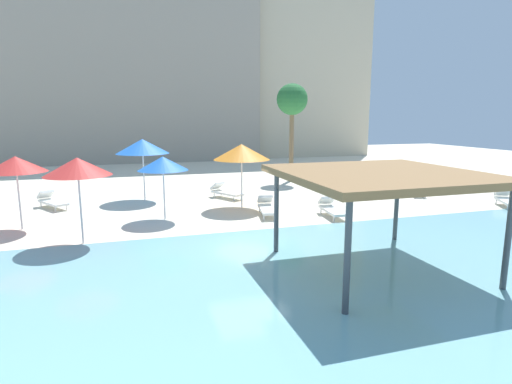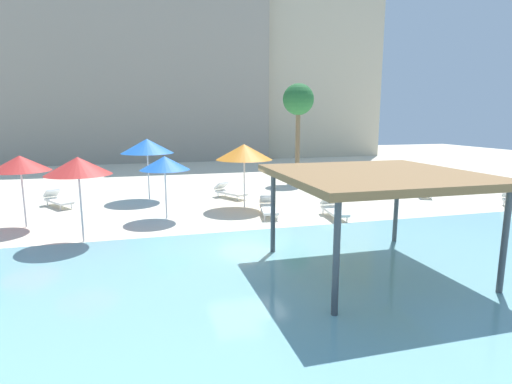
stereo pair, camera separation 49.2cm
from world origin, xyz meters
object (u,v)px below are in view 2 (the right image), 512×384
Objects in this scene: beach_umbrella_blue_1 at (165,163)px; lounge_chair_1 at (268,207)px; lounge_chair_5 at (333,209)px; beach_umbrella_orange_4 at (244,152)px; lounge_chair_3 at (446,181)px; shade_pavilion at (376,178)px; lounge_chair_0 at (57,199)px; lounge_chair_6 at (423,189)px; lounge_chair_2 at (229,191)px; beach_umbrella_red_0 at (78,166)px; palm_tree_1 at (298,102)px; beach_umbrella_red_5 at (20,163)px; beach_umbrella_blue_3 at (147,146)px.

lounge_chair_1 is at bearing -7.13° from beach_umbrella_blue_1.
lounge_chair_1 is 1.01× the size of lounge_chair_5.
beach_umbrella_orange_4 is 12.94m from lounge_chair_3.
shade_pavilion is 2.49× the size of lounge_chair_0.
lounge_chair_2 is at bearing -76.12° from lounge_chair_6.
beach_umbrella_red_0 is at bearing -91.26° from lounge_chair_3.
palm_tree_1 reaches higher than lounge_chair_2.
lounge_chair_5 is at bearing 3.53° from lounge_chair_2.
lounge_chair_6 is (8.06, 8.63, -2.13)m from shade_pavilion.
lounge_chair_6 is at bearing 4.52° from beach_umbrella_red_5.
beach_umbrella_red_0 is at bearing -63.52° from lounge_chair_1.
lounge_chair_5 is (11.50, -1.54, -2.00)m from beach_umbrella_red_5.
beach_umbrella_red_0 is 0.93× the size of beach_umbrella_blue_3.
lounge_chair_2 is 0.99× the size of lounge_chair_6.
shade_pavilion is 12.21m from beach_umbrella_red_5.
shade_pavilion reaches higher than lounge_chair_3.
beach_umbrella_red_5 is at bearing -82.65° from lounge_chair_1.
lounge_chair_5 is (11.07, -5.05, 0.00)m from lounge_chair_0.
beach_umbrella_red_0 is at bearing -78.10° from lounge_chair_5.
beach_umbrella_blue_1 is 0.94× the size of beach_umbrella_red_5.
beach_umbrella_orange_4 reaches higher than lounge_chair_5.
beach_umbrella_red_0 reaches higher than shade_pavilion.
beach_umbrella_blue_1 is 0.41× the size of palm_tree_1.
beach_umbrella_blue_1 is 1.27× the size of lounge_chair_2.
beach_umbrella_blue_1 is at bearing -0.26° from beach_umbrella_red_5.
palm_tree_1 is (3.64, 14.96, 2.42)m from shade_pavilion.
lounge_chair_1 is 0.33× the size of palm_tree_1.
beach_umbrella_blue_1 is at bearing 123.87° from shade_pavilion.
beach_umbrella_orange_4 is 8.55m from beach_umbrella_red_5.
shade_pavilion is 2.46× the size of lounge_chair_2.
lounge_chair_3 is 10.74m from lounge_chair_5.
palm_tree_1 is (4.41, 8.27, 4.55)m from lounge_chair_1.
beach_umbrella_red_0 is 7.41m from lounge_chair_1.
palm_tree_1 reaches higher than beach_umbrella_blue_1.
lounge_chair_1 is at bearing -118.04° from palm_tree_1.
beach_umbrella_blue_1 is 6.09m from lounge_chair_0.
lounge_chair_3 is (11.93, 3.97, 0.00)m from lounge_chair_1.
shade_pavilion is 8.66m from beach_umbrella_blue_1.
beach_umbrella_blue_3 is 9.35m from lounge_chair_5.
lounge_chair_2 is (-1.60, 10.70, -2.13)m from shade_pavilion.
beach_umbrella_red_0 is 1.39× the size of lounge_chair_6.
beach_umbrella_blue_3 reaches higher than beach_umbrella_red_0.
beach_umbrella_blue_3 is 5.06m from beach_umbrella_orange_4.
lounge_chair_1 is 2.62m from lounge_chair_5.
beach_umbrella_orange_4 is at bearing -24.10° from lounge_chair_2.
shade_pavilion is 11.02m from lounge_chair_2.
lounge_chair_3 is (18.76, 5.90, -2.12)m from beach_umbrella_red_0.
lounge_chair_0 is (-4.01, -0.65, -2.26)m from beach_umbrella_blue_3.
beach_umbrella_blue_1 is at bearing 41.37° from beach_umbrella_red_0.
beach_umbrella_blue_1 is at bearing -137.48° from palm_tree_1.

